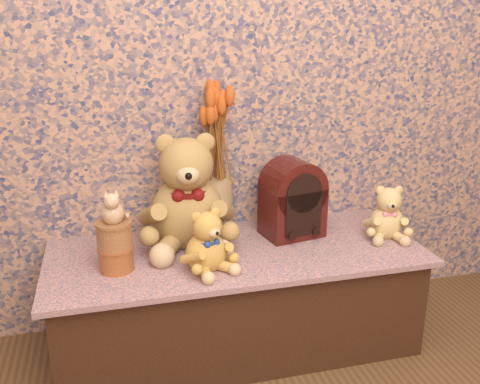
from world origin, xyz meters
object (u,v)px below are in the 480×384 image
at_px(teddy_medium, 206,237).
at_px(biscuit_tin_lower, 116,259).
at_px(cathedral_radio, 293,198).
at_px(teddy_large, 187,185).
at_px(cat_figurine, 112,205).
at_px(teddy_small, 387,209).
at_px(ceramic_vase, 217,205).

relative_size(teddy_medium, biscuit_tin_lower, 2.02).
relative_size(teddy_medium, cathedral_radio, 0.75).
xyz_separation_m(teddy_large, cathedral_radio, (0.40, -0.03, -0.07)).
xyz_separation_m(cathedral_radio, cat_figurine, (-0.68, -0.14, 0.08)).
bearing_deg(teddy_small, biscuit_tin_lower, -163.58).
bearing_deg(cathedral_radio, ceramic_vase, 147.44).
distance_m(cathedral_radio, ceramic_vase, 0.30).
height_order(ceramic_vase, cat_figurine, cat_figurine).
xyz_separation_m(teddy_large, teddy_medium, (0.02, -0.24, -0.11)).
xyz_separation_m(ceramic_vase, biscuit_tin_lower, (-0.40, -0.25, -0.07)).
relative_size(teddy_medium, cat_figurine, 1.87).
relative_size(teddy_large, cat_figurine, 3.70).
height_order(teddy_small, cathedral_radio, cathedral_radio).
bearing_deg(teddy_large, biscuit_tin_lower, -142.52).
relative_size(teddy_large, cathedral_radio, 1.48).
bearing_deg(ceramic_vase, teddy_medium, -108.37).
distance_m(teddy_small, cathedral_radio, 0.37).
distance_m(biscuit_tin_lower, cat_figurine, 0.19).
relative_size(cathedral_radio, cat_figurine, 2.50).
bearing_deg(teddy_small, ceramic_vase, 175.32).
distance_m(teddy_medium, biscuit_tin_lower, 0.31).
distance_m(cathedral_radio, cat_figurine, 0.70).
height_order(teddy_large, biscuit_tin_lower, teddy_large).
bearing_deg(cat_figurine, biscuit_tin_lower, 0.00).
height_order(cathedral_radio, cat_figurine, cathedral_radio).
distance_m(ceramic_vase, biscuit_tin_lower, 0.48).
relative_size(ceramic_vase, biscuit_tin_lower, 1.92).
height_order(teddy_large, teddy_small, teddy_large).
relative_size(teddy_medium, teddy_small, 1.03).
height_order(teddy_medium, teddy_small, teddy_medium).
bearing_deg(ceramic_vase, cathedral_radio, -21.80).
bearing_deg(ceramic_vase, biscuit_tin_lower, -147.80).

